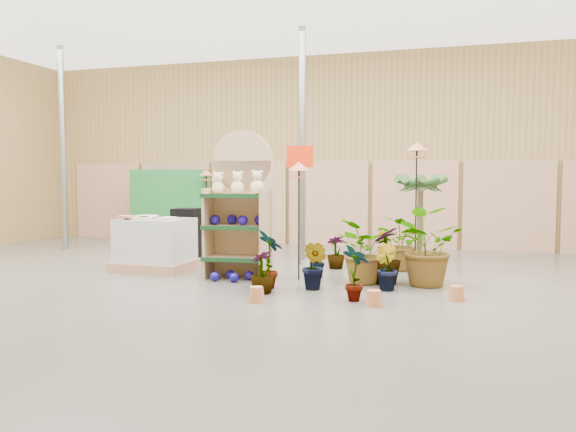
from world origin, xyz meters
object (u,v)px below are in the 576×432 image
(pallet_stack, at_px, (155,244))
(display_shelf, at_px, (240,210))
(potted_plant_2, at_px, (366,252))
(bird_table_front, at_px, (299,170))

(pallet_stack, bearing_deg, display_shelf, -5.85)
(potted_plant_2, bearing_deg, display_shelf, 177.71)
(pallet_stack, xyz_separation_m, potted_plant_2, (3.74, -0.29, 0.05))
(bird_table_front, bearing_deg, potted_plant_2, -3.20)
(potted_plant_2, bearing_deg, bird_table_front, 176.80)
(display_shelf, relative_size, pallet_stack, 1.85)
(display_shelf, distance_m, bird_table_front, 1.18)
(pallet_stack, relative_size, bird_table_front, 0.69)
(bird_table_front, xyz_separation_m, potted_plant_2, (1.07, -0.06, -1.23))
(display_shelf, xyz_separation_m, bird_table_front, (0.99, -0.02, 0.64))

